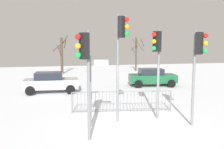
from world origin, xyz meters
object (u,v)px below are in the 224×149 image
traffic_light_foreground_right (85,61)px  traffic_light_mid_left (157,54)px  bare_tree_centre (62,54)px  traffic_light_rear_left (121,44)px  direction_sign_post (92,86)px  car_silver_far (51,82)px  car_green_trailing (152,77)px  bare_tree_left (136,53)px  traffic_light_mid_right (198,56)px

traffic_light_foreground_right → traffic_light_mid_left: bearing=-90.4°
traffic_light_mid_left → bare_tree_centre: (-3.61, 18.99, -0.68)m
traffic_light_rear_left → direction_sign_post: size_ratio=1.55×
car_silver_far → car_green_trailing: bearing=9.6°
direction_sign_post → bare_tree_centre: bare_tree_centre is taller
car_silver_far → bare_tree_left: bare_tree_left is taller
traffic_light_rear_left → car_green_trailing: size_ratio=1.18×
car_silver_far → bare_tree_centre: (1.16, 11.35, 1.56)m
car_green_trailing → bare_tree_left: bare_tree_left is taller
traffic_light_mid_left → direction_sign_post: (-3.00, -0.31, -1.30)m
traffic_light_mid_right → direction_sign_post: 4.52m
traffic_light_mid_right → car_green_trailing: bearing=-139.9°
direction_sign_post → traffic_light_mid_left: bearing=26.0°
bare_tree_centre → direction_sign_post: bearing=-88.2°
traffic_light_foreground_right → traffic_light_mid_right: size_ratio=0.97×
car_silver_far → car_green_trailing: 8.23m
traffic_light_mid_right → bare_tree_centre: (-4.86, 20.25, -0.62)m
car_green_trailing → bare_tree_centre: bare_tree_centre is taller
traffic_light_mid_right → car_green_trailing: traffic_light_mid_right is taller
traffic_light_foreground_right → car_silver_far: bearing=-19.2°
traffic_light_mid_right → traffic_light_rear_left: size_ratio=0.85×
traffic_light_foreground_right → traffic_light_mid_left: 3.87m
direction_sign_post → car_silver_far: size_ratio=0.78×
traffic_light_foreground_right → bare_tree_centre: bearing=-26.8°
traffic_light_foreground_right → bare_tree_left: 23.68m
traffic_light_mid_right → traffic_light_foreground_right: bearing=-31.5°
traffic_light_mid_left → traffic_light_mid_right: (1.25, -1.26, -0.06)m
car_silver_far → bare_tree_centre: size_ratio=0.85×
car_green_trailing → traffic_light_mid_left: bearing=-103.4°
car_green_trailing → bare_tree_left: size_ratio=0.91×
traffic_light_foreground_right → direction_sign_post: 1.90m
traffic_light_foreground_right → car_silver_far: traffic_light_foreground_right is taller
car_green_trailing → car_silver_far: bearing=-165.6°
bare_tree_left → traffic_light_mid_right: bearing=-102.8°
direction_sign_post → traffic_light_mid_right: bearing=7.4°
traffic_light_mid_left → bare_tree_centre: size_ratio=0.90×
traffic_light_foreground_right → car_green_trailing: (6.87, 10.22, -2.11)m
direction_sign_post → traffic_light_foreground_right: bearing=-87.5°
traffic_light_mid_left → bare_tree_centre: 19.34m
direction_sign_post → bare_tree_left: bare_tree_left is taller
traffic_light_mid_right → car_green_trailing: (2.17, 9.74, -2.18)m
traffic_light_rear_left → bare_tree_centre: (-1.93, 18.97, -1.12)m
traffic_light_foreground_right → traffic_light_mid_right: bearing=-111.4°
traffic_light_foreground_right → car_green_trailing: 12.50m
traffic_light_mid_left → car_green_trailing: bearing=-54.9°
traffic_light_mid_right → traffic_light_rear_left: (-2.92, 1.28, 0.50)m
direction_sign_post → car_green_trailing: direction_sign_post is taller
traffic_light_foreground_right → traffic_light_rear_left: (1.77, 1.76, 0.58)m
traffic_light_foreground_right → car_silver_far: 9.70m
traffic_light_mid_left → traffic_light_mid_right: 1.77m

